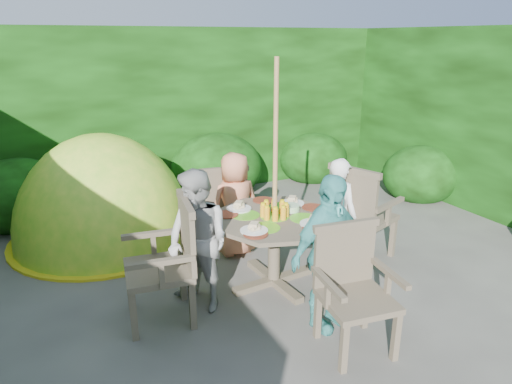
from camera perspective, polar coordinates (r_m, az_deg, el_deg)
name	(u,v)px	position (r m, az deg, el deg)	size (l,w,h in m)	color
ground	(293,308)	(4.32, 4.63, -14.31)	(60.00, 60.00, 0.00)	#4C4944
hedge_enclosure	(232,146)	(4.93, -2.99, 5.82)	(9.00, 9.00, 2.50)	black
patio_table	(275,227)	(4.43, 2.35, -4.46)	(1.33, 1.33, 0.86)	#483D2F
parasol_pole	(275,179)	(4.26, 2.40, 1.63)	(0.04, 0.04, 2.20)	olive
garden_chair_right	(360,212)	(5.07, 12.85, -2.46)	(0.73, 0.77, 1.05)	#483D2F
garden_chair_left	(168,260)	(4.00, -10.90, -8.34)	(0.64, 0.70, 1.04)	#483D2F
garden_chair_back	(222,204)	(5.34, -4.30, -1.47)	(0.64, 0.59, 0.95)	#483D2F
garden_chair_front	(353,286)	(3.72, 11.98, -11.48)	(0.64, 0.59, 0.95)	#483D2F
child_right	(338,213)	(4.89, 10.21, -2.61)	(0.44, 0.29, 1.20)	white
child_left	(198,242)	(4.07, -7.23, -6.20)	(0.63, 0.49, 1.30)	#A7A6A2
child_back	(235,204)	(5.08, -2.61, -1.56)	(0.58, 0.38, 1.18)	#DB805A
child_front	(327,253)	(3.82, 8.93, -7.58)	(0.79, 0.33, 1.35)	#4AACA7
dome_tent	(107,237)	(5.99, -18.08, -5.36)	(2.47, 2.47, 2.58)	#79C826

